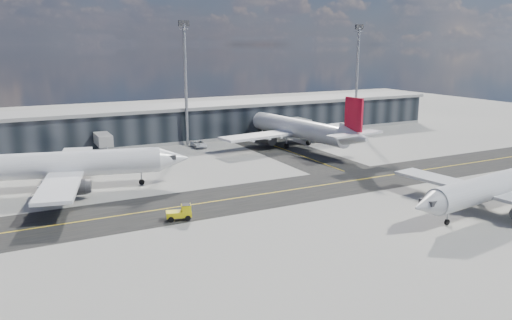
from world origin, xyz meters
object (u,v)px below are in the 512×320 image
(airliner_near, at_px, (497,185))
(service_van, at_px, (199,144))
(airliner_redtail, at_px, (297,128))
(baggage_tug, at_px, (181,212))
(airliner_af, at_px, (56,165))

(airliner_near, bearing_deg, service_van, 12.31)
(airliner_redtail, distance_m, airliner_near, 52.53)
(airliner_redtail, bearing_deg, service_van, 147.57)
(airliner_near, distance_m, service_van, 66.16)
(baggage_tug, height_order, service_van, baggage_tug)
(airliner_af, bearing_deg, airliner_redtail, 116.60)
(airliner_af, relative_size, baggage_tug, 11.59)
(baggage_tug, bearing_deg, airliner_redtail, 144.98)
(airliner_af, xyz_separation_m, airliner_near, (55.99, -39.58, -0.62))
(airliner_af, relative_size, airliner_near, 1.16)
(airliner_af, distance_m, airliner_redtail, 55.66)
(airliner_af, relative_size, airliner_redtail, 0.97)
(service_van, bearing_deg, airliner_redtail, -22.52)
(airliner_af, height_order, airliner_redtail, airliner_redtail)
(service_van, bearing_deg, airliner_near, -67.76)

